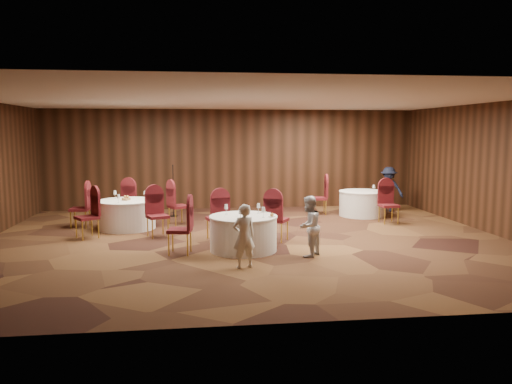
{
  "coord_description": "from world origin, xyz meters",
  "views": [
    {
      "loc": [
        -1.22,
        -11.16,
        2.49
      ],
      "look_at": [
        0.2,
        0.2,
        1.1
      ],
      "focal_mm": 35.0,
      "sensor_mm": 36.0,
      "label": 1
    }
  ],
  "objects": [
    {
      "name": "chairs_right",
      "position": [
        3.28,
        2.57,
        0.5
      ],
      "size": [
        2.08,
        2.25,
        1.0
      ],
      "color": "#3D0D0C",
      "rests_on": "ground"
    },
    {
      "name": "table_main",
      "position": [
        -0.21,
        -0.94,
        0.38
      ],
      "size": [
        1.42,
        1.42,
        0.74
      ],
      "color": "silver",
      "rests_on": "ground"
    },
    {
      "name": "tabletop_main",
      "position": [
        0.01,
        -1.01,
        0.84
      ],
      "size": [
        1.03,
        1.09,
        0.22
      ],
      "color": "silver",
      "rests_on": "table_main"
    },
    {
      "name": "woman_a",
      "position": [
        -0.33,
        -2.27,
        0.59
      ],
      "size": [
        0.49,
        0.39,
        1.18
      ],
      "primitive_type": "imported",
      "rotation": [
        0.0,
        0.0,
        3.4
      ],
      "color": "silver",
      "rests_on": "ground"
    },
    {
      "name": "ground",
      "position": [
        0.0,
        0.0,
        0.0
      ],
      "size": [
        12.0,
        12.0,
        0.0
      ],
      "primitive_type": "plane",
      "color": "black",
      "rests_on": "ground"
    },
    {
      "name": "tabletop_right",
      "position": [
        3.97,
        2.7,
        0.9
      ],
      "size": [
        0.08,
        0.08,
        0.22
      ],
      "color": "silver",
      "rests_on": "table_right"
    },
    {
      "name": "tabletop_left",
      "position": [
        -2.95,
        1.82,
        0.82
      ],
      "size": [
        0.87,
        0.89,
        0.22
      ],
      "color": "silver",
      "rests_on": "table_left"
    },
    {
      "name": "chairs_left",
      "position": [
        -2.92,
        1.8,
        0.5
      ],
      "size": [
        3.16,
        3.09,
        1.0
      ],
      "color": "#3D0D0C",
      "rests_on": "ground"
    },
    {
      "name": "table_right",
      "position": [
        3.74,
        3.0,
        0.38
      ],
      "size": [
        1.39,
        1.39,
        0.74
      ],
      "color": "silver",
      "rests_on": "ground"
    },
    {
      "name": "mic_stand",
      "position": [
        -1.83,
        3.6,
        0.44
      ],
      "size": [
        0.24,
        0.24,
        1.53
      ],
      "color": "black",
      "rests_on": "ground"
    },
    {
      "name": "man_c",
      "position": [
        4.82,
        3.71,
        0.7
      ],
      "size": [
        1.04,
        0.9,
        1.4
      ],
      "primitive_type": "imported",
      "rotation": [
        0.0,
        0.0,
        5.77
      ],
      "color": "black",
      "rests_on": "ground"
    },
    {
      "name": "chairs_main",
      "position": [
        -0.52,
        -0.3,
        0.5
      ],
      "size": [
        2.83,
        1.88,
        1.0
      ],
      "color": "#3D0D0C",
      "rests_on": "ground"
    },
    {
      "name": "woman_b",
      "position": [
        1.04,
        -1.58,
        0.61
      ],
      "size": [
        0.74,
        0.75,
        1.22
      ],
      "primitive_type": "imported",
      "rotation": [
        0.0,
        0.0,
        4.01
      ],
      "color": "silver",
      "rests_on": "ground"
    },
    {
      "name": "table_left",
      "position": [
        -2.96,
        1.82,
        0.38
      ],
      "size": [
        1.48,
        1.48,
        0.74
      ],
      "color": "silver",
      "rests_on": "ground"
    },
    {
      "name": "room_shell",
      "position": [
        0.0,
        0.0,
        1.96
      ],
      "size": [
        12.0,
        12.0,
        12.0
      ],
      "color": "silver",
      "rests_on": "ground"
    }
  ]
}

